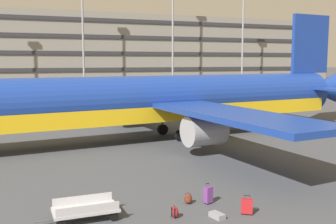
{
  "coord_description": "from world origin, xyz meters",
  "views": [
    {
      "loc": [
        -12.98,
        -32.19,
        6.38
      ],
      "look_at": [
        -3.04,
        -7.25,
        3.0
      ],
      "focal_mm": 43.36,
      "sensor_mm": 36.0,
      "label": 1
    }
  ],
  "objects_px": {
    "suitcase_purple": "(217,215)",
    "backpack_upright": "(188,199)",
    "suitcase_orange": "(247,206)",
    "backpack_small": "(175,212)",
    "airliner": "(161,101)",
    "baggage_cart": "(85,210)",
    "suitcase_navy": "(208,195)"
  },
  "relations": [
    {
      "from": "suitcase_purple",
      "to": "backpack_upright",
      "type": "distance_m",
      "value": 1.99
    },
    {
      "from": "suitcase_orange",
      "to": "backpack_small",
      "type": "relative_size",
      "value": 1.49
    },
    {
      "from": "airliner",
      "to": "suitcase_orange",
      "type": "distance_m",
      "value": 17.33
    },
    {
      "from": "suitcase_purple",
      "to": "backpack_upright",
      "type": "bearing_deg",
      "value": 102.04
    },
    {
      "from": "suitcase_orange",
      "to": "baggage_cart",
      "type": "height_order",
      "value": "baggage_cart"
    },
    {
      "from": "suitcase_purple",
      "to": "backpack_upright",
      "type": "xyz_separation_m",
      "value": [
        -0.42,
        1.95,
        0.12
      ]
    },
    {
      "from": "suitcase_purple",
      "to": "suitcase_navy",
      "type": "distance_m",
      "value": 1.74
    },
    {
      "from": "suitcase_purple",
      "to": "backpack_upright",
      "type": "relative_size",
      "value": 1.41
    },
    {
      "from": "suitcase_purple",
      "to": "backpack_small",
      "type": "height_order",
      "value": "backpack_small"
    },
    {
      "from": "suitcase_purple",
      "to": "suitcase_navy",
      "type": "relative_size",
      "value": 0.81
    },
    {
      "from": "backpack_upright",
      "to": "backpack_small",
      "type": "bearing_deg",
      "value": -132.27
    },
    {
      "from": "suitcase_orange",
      "to": "suitcase_navy",
      "type": "xyz_separation_m",
      "value": [
        -0.89,
        1.77,
        0.05
      ]
    },
    {
      "from": "airliner",
      "to": "baggage_cart",
      "type": "bearing_deg",
      "value": -120.72
    },
    {
      "from": "airliner",
      "to": "backpack_upright",
      "type": "relative_size",
      "value": 78.05
    },
    {
      "from": "suitcase_orange",
      "to": "baggage_cart",
      "type": "bearing_deg",
      "value": 163.17
    },
    {
      "from": "suitcase_purple",
      "to": "suitcase_navy",
      "type": "height_order",
      "value": "suitcase_navy"
    },
    {
      "from": "baggage_cart",
      "to": "suitcase_orange",
      "type": "bearing_deg",
      "value": -16.83
    },
    {
      "from": "suitcase_purple",
      "to": "backpack_small",
      "type": "relative_size",
      "value": 1.38
    },
    {
      "from": "suitcase_purple",
      "to": "backpack_small",
      "type": "xyz_separation_m",
      "value": [
        -1.59,
        0.65,
        0.13
      ]
    },
    {
      "from": "backpack_upright",
      "to": "baggage_cart",
      "type": "xyz_separation_m",
      "value": [
        -4.62,
        -0.13,
        0.19
      ]
    },
    {
      "from": "backpack_small",
      "to": "airliner",
      "type": "bearing_deg",
      "value": 71.31
    },
    {
      "from": "airliner",
      "to": "suitcase_navy",
      "type": "xyz_separation_m",
      "value": [
        -3.42,
        -15.15,
        -2.72
      ]
    },
    {
      "from": "suitcase_navy",
      "to": "suitcase_orange",
      "type": "bearing_deg",
      "value": -63.26
    },
    {
      "from": "backpack_small",
      "to": "baggage_cart",
      "type": "distance_m",
      "value": 3.64
    },
    {
      "from": "airliner",
      "to": "backpack_small",
      "type": "xyz_separation_m",
      "value": [
        -5.46,
        -16.15,
        -2.9
      ]
    },
    {
      "from": "suitcase_purple",
      "to": "baggage_cart",
      "type": "bearing_deg",
      "value": 160.19
    },
    {
      "from": "suitcase_navy",
      "to": "backpack_upright",
      "type": "xyz_separation_m",
      "value": [
        -0.87,
        0.29,
        -0.18
      ]
    },
    {
      "from": "backpack_upright",
      "to": "suitcase_navy",
      "type": "bearing_deg",
      "value": -18.59
    },
    {
      "from": "backpack_small",
      "to": "baggage_cart",
      "type": "xyz_separation_m",
      "value": [
        -3.45,
        1.16,
        0.19
      ]
    },
    {
      "from": "suitcase_orange",
      "to": "suitcase_navy",
      "type": "relative_size",
      "value": 0.88
    },
    {
      "from": "airliner",
      "to": "suitcase_navy",
      "type": "distance_m",
      "value": 15.76
    },
    {
      "from": "suitcase_navy",
      "to": "baggage_cart",
      "type": "height_order",
      "value": "suitcase_navy"
    }
  ]
}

